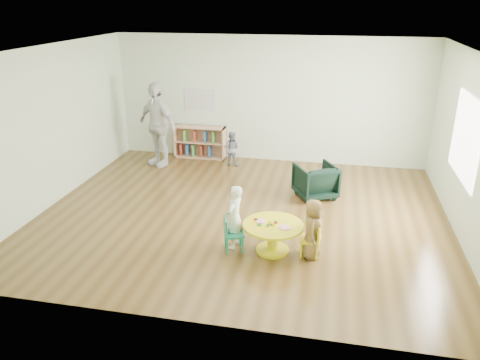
{
  "coord_description": "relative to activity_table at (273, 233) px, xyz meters",
  "views": [
    {
      "loc": [
        1.45,
        -7.29,
        3.58
      ],
      "look_at": [
        0.01,
        -0.3,
        0.75
      ],
      "focal_mm": 35.0,
      "sensor_mm": 36.0,
      "label": 1
    }
  ],
  "objects": [
    {
      "name": "adult_caretaker",
      "position": [
        -3.05,
        3.34,
        0.62
      ],
      "size": [
        1.18,
        0.91,
        1.86
      ],
      "primitive_type": "imported",
      "rotation": [
        0.0,
        0.0,
        -0.48
      ],
      "color": "silver",
      "rests_on": "ground"
    },
    {
      "name": "bookshelf",
      "position": [
        -2.3,
        4.03,
        0.06
      ],
      "size": [
        1.2,
        0.3,
        0.75
      ],
      "color": "tan",
      "rests_on": "ground"
    },
    {
      "name": "kid_chair_left",
      "position": [
        -0.61,
        -0.09,
        -0.02
      ],
      "size": [
        0.36,
        0.36,
        0.54
      ],
      "rotation": [
        0.0,
        0.0,
        -1.24
      ],
      "color": "#188463",
      "rests_on": "ground"
    },
    {
      "name": "toddler",
      "position": [
        -1.44,
        3.62,
        0.08
      ],
      "size": [
        0.4,
        0.32,
        0.78
      ],
      "primitive_type": "imported",
      "rotation": [
        0.0,
        0.0,
        3.08
      ],
      "color": "#17203B",
      "rests_on": "ground"
    },
    {
      "name": "room",
      "position": [
        -0.68,
        1.18,
        1.58
      ],
      "size": [
        7.1,
        7.0,
        2.8
      ],
      "color": "#533A1A",
      "rests_on": "ground"
    },
    {
      "name": "child_left",
      "position": [
        -0.58,
        0.01,
        0.19
      ],
      "size": [
        0.33,
        0.42,
        1.0
      ],
      "primitive_type": "imported",
      "rotation": [
        0.0,
        0.0,
        -1.85
      ],
      "color": "white",
      "rests_on": "ground"
    },
    {
      "name": "alphabet_poster",
      "position": [
        -2.29,
        4.16,
        1.04
      ],
      "size": [
        0.74,
        0.01,
        0.54
      ],
      "color": "white",
      "rests_on": "ground"
    },
    {
      "name": "child_right",
      "position": [
        0.57,
        -0.04,
        0.14
      ],
      "size": [
        0.29,
        0.44,
        0.9
      ],
      "primitive_type": "imported",
      "rotation": [
        0.0,
        0.0,
        1.56
      ],
      "color": "gold",
      "rests_on": "ground"
    },
    {
      "name": "activity_table",
      "position": [
        0.0,
        0.0,
        0.0
      ],
      "size": [
        0.9,
        0.9,
        0.49
      ],
      "rotation": [
        0.0,
        0.0,
        0.25
      ],
      "color": "#D1C711",
      "rests_on": "ground"
    },
    {
      "name": "armchair",
      "position": [
        0.5,
        2.19,
        0.01
      ],
      "size": [
        0.95,
        0.95,
        0.64
      ],
      "primitive_type": "imported",
      "rotation": [
        0.0,
        0.0,
        3.65
      ],
      "color": "black",
      "rests_on": "ground"
    },
    {
      "name": "kid_chair_right",
      "position": [
        0.59,
        -0.02,
        -0.03
      ],
      "size": [
        0.31,
        0.31,
        0.53
      ],
      "rotation": [
        0.0,
        0.0,
        1.48
      ],
      "color": "#D1C711",
      "rests_on": "ground"
    }
  ]
}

